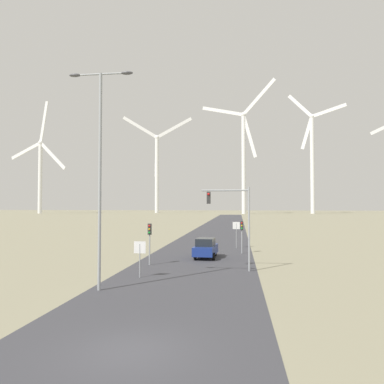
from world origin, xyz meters
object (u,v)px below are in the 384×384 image
(traffic_light_post_near_right, at_px, (242,230))
(wind_turbine_far_left, at_px, (40,168))
(traffic_light_post_near_left, at_px, (150,235))
(wind_turbine_left, at_px, (157,165))
(wind_turbine_center, at_px, (244,152))
(wind_turbine_right, at_px, (312,155))
(car_approaching, at_px, (206,248))
(stop_sign_near, at_px, (140,252))
(stop_sign_far, at_px, (236,230))
(traffic_light_mast_overhead, at_px, (233,212))
(streetlamp, at_px, (100,156))

(traffic_light_post_near_right, distance_m, wind_turbine_far_left, 192.06)
(traffic_light_post_near_left, distance_m, wind_turbine_left, 190.48)
(wind_turbine_center, relative_size, wind_turbine_right, 1.07)
(car_approaching, bearing_deg, stop_sign_near, -110.44)
(stop_sign_far, distance_m, traffic_light_post_near_right, 4.64)
(stop_sign_near, height_order, stop_sign_far, stop_sign_far)
(wind_turbine_left, bearing_deg, stop_sign_far, -74.65)
(stop_sign_near, relative_size, traffic_light_post_near_left, 0.72)
(stop_sign_far, bearing_deg, traffic_light_mast_overhead, -90.61)
(stop_sign_near, xyz_separation_m, wind_turbine_far_left, (-102.21, 169.67, 23.60))
(wind_turbine_left, xyz_separation_m, wind_turbine_center, (50.25, -14.15, 4.71))
(stop_sign_near, height_order, wind_turbine_right, wind_turbine_right)
(stop_sign_near, distance_m, car_approaching, 10.37)
(traffic_light_mast_overhead, relative_size, car_approaching, 1.47)
(wind_turbine_far_left, bearing_deg, wind_turbine_right, 4.59)
(streetlamp, xyz_separation_m, wind_turbine_far_left, (-100.89, 173.65, 17.57))
(traffic_light_post_near_left, height_order, traffic_light_mast_overhead, traffic_light_mast_overhead)
(stop_sign_far, xyz_separation_m, car_approaching, (-2.77, -8.22, -1.15))
(car_approaching, xyz_separation_m, wind_turbine_center, (5.88, 165.74, 31.87))
(wind_turbine_right, bearing_deg, wind_turbine_far_left, -175.41)
(wind_turbine_far_left, bearing_deg, car_approaching, -56.52)
(stop_sign_near, bearing_deg, wind_turbine_center, 86.90)
(stop_sign_far, height_order, car_approaching, stop_sign_far)
(streetlamp, bearing_deg, wind_turbine_center, 86.55)
(stop_sign_near, relative_size, wind_turbine_far_left, 0.04)
(wind_turbine_left, xyz_separation_m, wind_turbine_right, (86.86, -8.01, 3.38))
(traffic_light_post_near_left, xyz_separation_m, wind_turbine_center, (10.06, 170.27, 30.32))
(stop_sign_near, height_order, traffic_light_mast_overhead, traffic_light_mast_overhead)
(traffic_light_post_near_left, relative_size, wind_turbine_far_left, 0.05)
(wind_turbine_right, bearing_deg, wind_turbine_left, 174.73)
(streetlamp, xyz_separation_m, wind_turbine_left, (-39.43, 193.56, 20.36))
(stop_sign_far, relative_size, wind_turbine_left, 0.05)
(traffic_light_mast_overhead, distance_m, wind_turbine_far_left, 199.72)
(wind_turbine_far_left, bearing_deg, stop_sign_near, -58.93)
(streetlamp, relative_size, traffic_light_mast_overhead, 2.03)
(traffic_light_post_near_right, xyz_separation_m, car_approaching, (-3.34, -3.63, -1.47))
(traffic_light_post_near_left, distance_m, traffic_light_post_near_right, 11.10)
(wind_turbine_far_left, bearing_deg, wind_turbine_center, 2.95)
(stop_sign_far, xyz_separation_m, wind_turbine_far_left, (-108.59, 151.76, 23.23))
(traffic_light_mast_overhead, bearing_deg, car_approaching, 112.11)
(traffic_light_post_near_right, relative_size, car_approaching, 0.77)
(traffic_light_post_near_left, relative_size, traffic_light_mast_overhead, 0.54)
(traffic_light_mast_overhead, xyz_separation_m, wind_turbine_far_left, (-108.44, 166.41, 20.95))
(stop_sign_far, distance_m, traffic_light_mast_overhead, 14.83)
(stop_sign_far, xyz_separation_m, traffic_light_post_near_right, (0.57, -4.59, 0.32))
(streetlamp, relative_size, wind_turbine_far_left, 0.20)
(stop_sign_far, height_order, traffic_light_mast_overhead, traffic_light_mast_overhead)
(streetlamp, relative_size, car_approaching, 2.99)
(wind_turbine_left, bearing_deg, wind_turbine_right, -5.27)
(car_approaching, relative_size, wind_turbine_center, 0.06)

